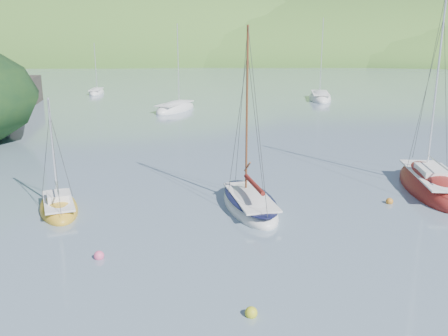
{
  "coord_description": "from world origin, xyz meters",
  "views": [
    {
      "loc": [
        1.18,
        -17.44,
        9.47
      ],
      "look_at": [
        0.24,
        8.0,
        2.44
      ],
      "focal_mm": 40.0,
      "sensor_mm": 36.0,
      "label": 1
    }
  ],
  "objects_px": {
    "daysailer_white": "(250,204)",
    "distant_sloop_a": "(175,109)",
    "sloop_red": "(431,186)",
    "distant_sloop_c": "(96,93)",
    "sailboat_yellow": "(59,208)",
    "distant_sloop_b": "(320,98)"
  },
  "relations": [
    {
      "from": "daysailer_white",
      "to": "distant_sloop_a",
      "type": "bearing_deg",
      "value": 89.39
    },
    {
      "from": "distant_sloop_a",
      "to": "distant_sloop_c",
      "type": "bearing_deg",
      "value": 153.73
    },
    {
      "from": "sailboat_yellow",
      "to": "distant_sloop_a",
      "type": "distance_m",
      "value": 35.24
    },
    {
      "from": "distant_sloop_a",
      "to": "distant_sloop_c",
      "type": "distance_m",
      "value": 21.98
    },
    {
      "from": "distant_sloop_c",
      "to": "sailboat_yellow",
      "type": "bearing_deg",
      "value": -81.59
    },
    {
      "from": "daysailer_white",
      "to": "distant_sloop_b",
      "type": "xyz_separation_m",
      "value": [
        10.54,
        45.17,
        -0.03
      ]
    },
    {
      "from": "distant_sloop_c",
      "to": "distant_sloop_b",
      "type": "bearing_deg",
      "value": -15.18
    },
    {
      "from": "sloop_red",
      "to": "distant_sloop_c",
      "type": "height_order",
      "value": "sloop_red"
    },
    {
      "from": "sailboat_yellow",
      "to": "sloop_red",
      "type": "bearing_deg",
      "value": -11.9
    },
    {
      "from": "sailboat_yellow",
      "to": "distant_sloop_a",
      "type": "relative_size",
      "value": 0.59
    },
    {
      "from": "sailboat_yellow",
      "to": "daysailer_white",
      "type": "bearing_deg",
      "value": -19.32
    },
    {
      "from": "distant_sloop_b",
      "to": "distant_sloop_c",
      "type": "distance_m",
      "value": 34.18
    },
    {
      "from": "daysailer_white",
      "to": "sailboat_yellow",
      "type": "xyz_separation_m",
      "value": [
        -10.41,
        -0.76,
        -0.06
      ]
    },
    {
      "from": "sailboat_yellow",
      "to": "distant_sloop_b",
      "type": "bearing_deg",
      "value": 41.99
    },
    {
      "from": "daysailer_white",
      "to": "distant_sloop_b",
      "type": "distance_m",
      "value": 46.38
    },
    {
      "from": "distant_sloop_b",
      "to": "daysailer_white",
      "type": "bearing_deg",
      "value": -98.93
    },
    {
      "from": "daysailer_white",
      "to": "distant_sloop_c",
      "type": "xyz_separation_m",
      "value": [
        -23.14,
        50.96,
        -0.08
      ]
    },
    {
      "from": "sailboat_yellow",
      "to": "distant_sloop_b",
      "type": "xyz_separation_m",
      "value": [
        20.95,
        45.93,
        0.03
      ]
    },
    {
      "from": "distant_sloop_b",
      "to": "distant_sloop_c",
      "type": "relative_size",
      "value": 1.46
    },
    {
      "from": "distant_sloop_c",
      "to": "distant_sloop_a",
      "type": "bearing_deg",
      "value": -54.16
    },
    {
      "from": "sloop_red",
      "to": "sailboat_yellow",
      "type": "xyz_separation_m",
      "value": [
        -21.58,
        -4.42,
        -0.07
      ]
    },
    {
      "from": "sloop_red",
      "to": "distant_sloop_b",
      "type": "relative_size",
      "value": 1.07
    }
  ]
}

